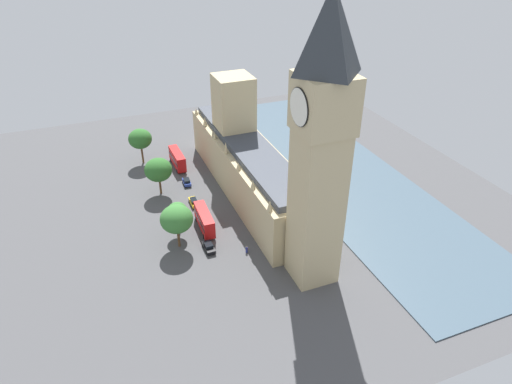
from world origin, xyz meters
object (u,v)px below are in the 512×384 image
(car_yellow_cab_under_trees, at_px, (194,202))
(car_black_far_end, at_px, (209,247))
(car_blue_kerbside, at_px, (187,182))
(pedestrian_leading, at_px, (247,250))
(clock_tower, at_px, (321,146))
(plane_tree_near_tower, at_px, (177,219))
(plane_tree_by_river_gate, at_px, (158,170))
(street_lamp_slot_10, at_px, (159,178))
(double_decker_bus_corner, at_px, (204,219))
(plane_tree_midblock, at_px, (177,211))
(plane_tree_trailing, at_px, (140,139))
(parliament_building, at_px, (246,161))
(double_decker_bus_opposite_hall, at_px, (177,159))

(car_yellow_cab_under_trees, bearing_deg, car_black_far_end, -94.12)
(car_blue_kerbside, distance_m, pedestrian_leading, 34.07)
(clock_tower, bearing_deg, car_blue_kerbside, -72.06)
(clock_tower, bearing_deg, car_yellow_cab_under_trees, -65.76)
(plane_tree_near_tower, xyz_separation_m, plane_tree_by_river_gate, (-0.83, -24.01, -0.24))
(car_blue_kerbside, relative_size, street_lamp_slot_10, 0.67)
(double_decker_bus_corner, xyz_separation_m, plane_tree_midblock, (5.98, -0.60, 3.51))
(car_blue_kerbside, distance_m, plane_tree_by_river_gate, 9.95)
(plane_tree_trailing, bearing_deg, plane_tree_by_river_gate, 93.97)
(double_decker_bus_corner, bearing_deg, plane_tree_by_river_gate, 109.75)
(plane_tree_near_tower, bearing_deg, double_decker_bus_corner, -149.42)
(car_black_far_end, bearing_deg, pedestrian_leading, 151.31)
(plane_tree_midblock, height_order, plane_tree_trailing, plane_tree_trailing)
(car_yellow_cab_under_trees, xyz_separation_m, street_lamp_slot_10, (6.72, -9.08, 3.57))
(plane_tree_near_tower, height_order, plane_tree_by_river_gate, plane_tree_near_tower)
(pedestrian_leading, bearing_deg, car_yellow_cab_under_trees, 162.88)
(double_decker_bus_corner, height_order, street_lamp_slot_10, street_lamp_slot_10)
(clock_tower, xyz_separation_m, plane_tree_trailing, (23.48, -62.42, -21.42))
(parliament_building, relative_size, plane_tree_by_river_gate, 6.10)
(clock_tower, relative_size, car_yellow_cab_under_trees, 12.10)
(clock_tower, distance_m, plane_tree_trailing, 70.05)
(plane_tree_midblock, distance_m, street_lamp_slot_10, 19.63)
(double_decker_bus_opposite_hall, bearing_deg, car_black_far_end, -95.23)
(car_black_far_end, distance_m, plane_tree_trailing, 48.00)
(pedestrian_leading, relative_size, street_lamp_slot_10, 0.26)
(parliament_building, xyz_separation_m, street_lamp_slot_10, (22.26, -6.01, -3.75))
(pedestrian_leading, relative_size, plane_tree_midblock, 0.21)
(street_lamp_slot_10, bearing_deg, parliament_building, 164.89)
(plane_tree_near_tower, bearing_deg, clock_tower, 140.21)
(double_decker_bus_opposite_hall, distance_m, street_lamp_slot_10, 15.04)
(plane_tree_near_tower, xyz_separation_m, plane_tree_trailing, (0.51, -43.29, 0.48))
(pedestrian_leading, bearing_deg, plane_tree_by_river_gate, 170.19)
(car_yellow_cab_under_trees, xyz_separation_m, car_black_far_end, (1.73, 19.12, 0.00))
(plane_tree_by_river_gate, relative_size, street_lamp_slot_10, 1.58)
(clock_tower, height_order, double_decker_bus_corner, clock_tower)
(double_decker_bus_corner, height_order, pedestrian_leading, double_decker_bus_corner)
(plane_tree_trailing, bearing_deg, parliament_building, 133.36)
(plane_tree_midblock, bearing_deg, plane_tree_near_tower, 76.07)
(car_yellow_cab_under_trees, distance_m, double_decker_bus_corner, 11.21)
(double_decker_bus_corner, bearing_deg, street_lamp_slot_10, 109.64)
(parliament_building, xyz_separation_m, plane_tree_near_tower, (23.01, 18.39, -0.89))
(parliament_building, height_order, car_yellow_cab_under_trees, parliament_building)
(plane_tree_near_tower, bearing_deg, street_lamp_slot_10, -91.76)
(plane_tree_midblock, xyz_separation_m, plane_tree_trailing, (1.71, -38.44, 1.65))
(plane_tree_by_river_gate, bearing_deg, pedestrian_leading, 111.33)
(pedestrian_leading, relative_size, plane_tree_by_river_gate, 0.16)
(plane_tree_midblock, bearing_deg, clock_tower, 132.23)
(parliament_building, relative_size, car_black_far_end, 13.81)
(plane_tree_by_river_gate, bearing_deg, clock_tower, 117.17)
(plane_tree_midblock, bearing_deg, double_decker_bus_opposite_hall, -102.83)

